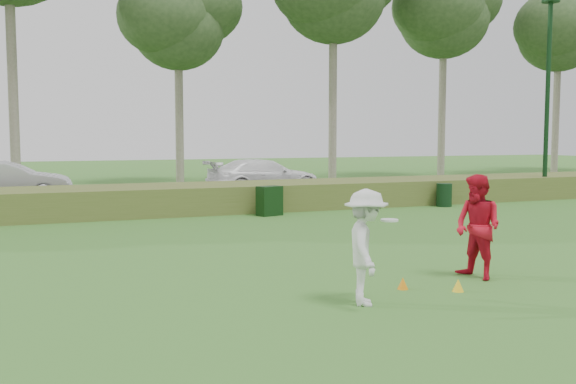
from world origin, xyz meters
name	(u,v)px	position (x,y,z in m)	size (l,w,h in m)	color
ground	(377,289)	(0.00, 0.00, 0.00)	(120.00, 120.00, 0.00)	#2F6A23
reed_strip	(201,198)	(0.00, 12.00, 0.45)	(80.00, 3.00, 0.90)	#4E5E25
park_road	(171,197)	(0.00, 17.00, 0.03)	(80.00, 6.00, 0.06)	#2D2D2D
lamp_post	(549,59)	(14.00, 11.00, 5.59)	(0.70, 0.70, 8.18)	black
tree_4	(178,19)	(2.00, 24.50, 8.59)	(6.24, 6.24, 11.50)	gray
tree_6	(444,10)	(18.00, 23.80, 10.10)	(7.02, 7.02, 13.50)	gray
tree_7	(559,28)	(26.00, 22.80, 9.34)	(6.50, 6.50, 12.50)	gray
player_white	(366,247)	(-0.65, -0.80, 0.88)	(1.06, 1.30, 1.75)	silver
player_red	(478,227)	(2.05, 0.02, 0.93)	(0.91, 0.71, 1.87)	red
cone_orange	(403,283)	(0.40, -0.17, 0.10)	(0.18, 0.18, 0.20)	orange
cone_yellow	(458,285)	(1.15, -0.65, 0.11)	(0.19, 0.19, 0.21)	yellow
utility_cabinet	(269,201)	(1.75, 9.99, 0.47)	(0.76, 0.47, 0.94)	black
trash_bin	(444,195)	(8.53, 10.13, 0.42)	(0.56, 0.56, 0.83)	black
car_mid	(7,182)	(-6.20, 17.03, 0.83)	(1.63, 4.68, 1.54)	silver
car_right	(264,176)	(4.13, 17.18, 0.80)	(2.07, 5.09, 1.48)	white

